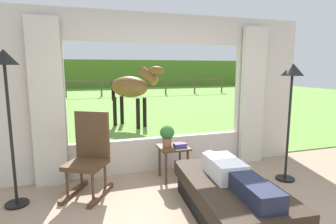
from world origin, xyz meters
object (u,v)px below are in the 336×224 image
(floor_lamp_left, at_px, (6,81))
(pasture_tree, at_px, (46,77))
(rocking_chair, at_px, (89,154))
(potted_plant, at_px, (167,134))
(side_table, at_px, (173,152))
(book_stack, at_px, (180,145))
(recliner_sofa, at_px, (230,198))
(horse, at_px, (131,87))
(reclining_person, at_px, (233,175))
(floor_lamp_right, at_px, (291,87))

(floor_lamp_left, height_order, pasture_tree, pasture_tree)
(rocking_chair, bearing_deg, potted_plant, 37.67)
(side_table, relative_size, book_stack, 2.71)
(recliner_sofa, distance_m, horse, 5.27)
(book_stack, bearing_deg, reclining_person, -81.25)
(rocking_chair, distance_m, horse, 4.31)
(recliner_sofa, xyz_separation_m, floor_lamp_left, (-2.41, 1.04, 1.33))
(potted_plant, bearing_deg, book_stack, -36.14)
(rocking_chair, height_order, potted_plant, rocking_chair)
(rocking_chair, relative_size, horse, 0.65)
(rocking_chair, relative_size, floor_lamp_right, 0.63)
(book_stack, bearing_deg, floor_lamp_left, -176.79)
(recliner_sofa, relative_size, floor_lamp_right, 1.00)
(rocking_chair, distance_m, pasture_tree, 5.44)
(reclining_person, distance_m, side_table, 1.31)
(potted_plant, relative_size, pasture_tree, 0.10)
(reclining_person, distance_m, potted_plant, 1.39)
(rocking_chair, distance_m, potted_plant, 1.18)
(book_stack, bearing_deg, side_table, 144.55)
(rocking_chair, bearing_deg, floor_lamp_left, -144.89)
(book_stack, xyz_separation_m, pasture_tree, (-2.34, 5.23, 0.89))
(recliner_sofa, height_order, floor_lamp_left, floor_lamp_left)
(side_table, bearing_deg, book_stack, -35.45)
(potted_plant, bearing_deg, floor_lamp_left, -173.19)
(side_table, height_order, potted_plant, potted_plant)
(reclining_person, bearing_deg, recliner_sofa, 94.87)
(side_table, xyz_separation_m, floor_lamp_right, (1.64, -0.56, 1.00))
(potted_plant, xyz_separation_m, book_stack, (0.17, -0.12, -0.16))
(floor_lamp_left, height_order, horse, floor_lamp_left)
(reclining_person, bearing_deg, horse, 96.83)
(recliner_sofa, height_order, potted_plant, potted_plant)
(side_table, distance_m, horse, 4.03)
(recliner_sofa, relative_size, horse, 1.02)
(recliner_sofa, distance_m, side_table, 1.27)
(recliner_sofa, bearing_deg, side_table, 107.41)
(rocking_chair, xyz_separation_m, potted_plant, (1.16, 0.16, 0.16))
(recliner_sofa, xyz_separation_m, rocking_chair, (-1.51, 1.13, 0.33))
(potted_plant, height_order, horse, horse)
(floor_lamp_right, bearing_deg, side_table, 161.21)
(floor_lamp_left, distance_m, floor_lamp_right, 3.79)
(recliner_sofa, height_order, pasture_tree, pasture_tree)
(side_table, distance_m, pasture_tree, 5.73)
(recliner_sofa, xyz_separation_m, reclining_person, (0.00, -0.05, 0.30))
(horse, xyz_separation_m, pasture_tree, (-2.35, 1.21, 0.28))
(recliner_sofa, relative_size, potted_plant, 5.53)
(pasture_tree, bearing_deg, potted_plant, -66.90)
(potted_plant, bearing_deg, reclining_person, -75.21)
(floor_lamp_left, xyz_separation_m, pasture_tree, (-0.12, 5.35, -0.12))
(potted_plant, height_order, pasture_tree, pasture_tree)
(potted_plant, relative_size, floor_lamp_right, 0.18)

